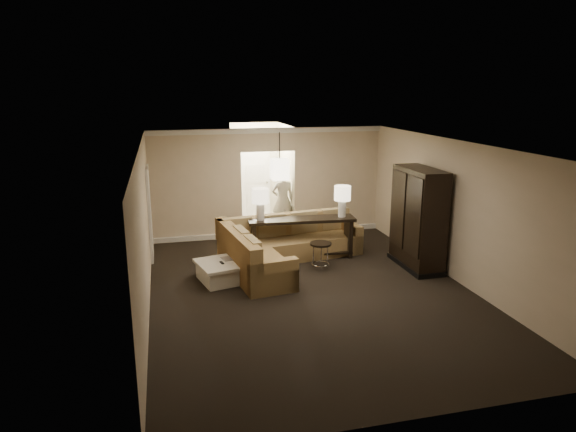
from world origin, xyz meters
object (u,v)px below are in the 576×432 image
object	(u,v)px
armoire	(418,221)
person	(283,197)
console_table	(302,234)
sectional_sofa	(281,247)
drink_table	(321,250)
coffee_table	(224,271)

from	to	relation	value
armoire	person	world-z (taller)	armoire
armoire	console_table	bearing A→B (deg)	152.46
console_table	armoire	distance (m)	2.58
sectional_sofa	console_table	size ratio (longest dim) A/B	1.37
console_table	drink_table	world-z (taller)	console_table
coffee_table	person	world-z (taller)	person
console_table	person	size ratio (longest dim) A/B	1.31
sectional_sofa	drink_table	xyz separation A→B (m)	(0.76, -0.51, 0.03)
armoire	drink_table	bearing A→B (deg)	169.71
person	console_table	bearing A→B (deg)	84.58
console_table	drink_table	distance (m)	0.84
person	drink_table	bearing A→B (deg)	89.03
person	sectional_sofa	bearing A→B (deg)	72.98
armoire	sectional_sofa	bearing A→B (deg)	162.56
armoire	person	size ratio (longest dim) A/B	1.15
coffee_table	console_table	world-z (taller)	console_table
sectional_sofa	coffee_table	distance (m)	1.54
sectional_sofa	person	world-z (taller)	person
console_table	person	distance (m)	2.33
console_table	sectional_sofa	bearing A→B (deg)	-147.17
drink_table	person	distance (m)	3.15
coffee_table	armoire	distance (m)	4.23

